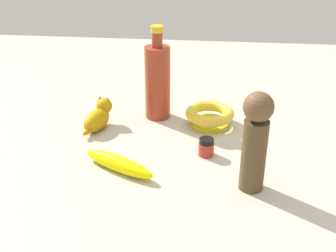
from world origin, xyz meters
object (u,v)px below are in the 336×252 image
Objects in this scene: nail_polish_jar at (206,147)px; banana at (119,164)px; cat_figurine at (98,116)px; bottle_tall at (158,81)px; bowl at (210,115)px; person_figure_adult at (255,139)px.

banana is (0.20, 0.10, -0.00)m from nail_polish_jar.
nail_polish_jar is 0.33m from cat_figurine.
nail_polish_jar is 0.27m from bottle_tall.
person_figure_adult is (-0.10, 0.30, 0.09)m from bowl.
bowl reaches higher than nail_polish_jar.
cat_figurine reaches higher than nail_polish_jar.
bowl is 1.02× the size of cat_figurine.
bottle_tall is at bearing -149.50° from cat_figurine.
person_figure_adult is 0.49m from cat_figurine.
banana is at bearing 52.02° from bowl.
cat_figurine is at bearing 30.50° from bottle_tall.
bottle_tall is (0.15, -0.04, 0.08)m from bowl.
person_figure_adult reaches higher than banana.
person_figure_adult reaches higher than bowl.
bowl is 0.69× the size of banana.
person_figure_adult reaches higher than cat_figurine.
bottle_tall is (0.25, -0.34, -0.01)m from person_figure_adult.
cat_figurine is (0.31, 0.05, 0.00)m from bowl.
nail_polish_jar is 0.34× the size of cat_figurine.
bottle_tall is at bearing -14.55° from bowl.
nail_polish_jar is at bearing -52.22° from person_figure_adult.
person_figure_adult is at bearing 148.37° from cat_figurine.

